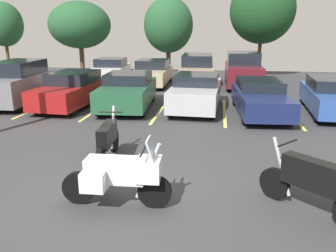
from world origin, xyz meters
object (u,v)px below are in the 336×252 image
car_red (72,90)px  car_navy (260,97)px  motorcycle_third (108,140)px  car_far_champagne (153,73)px  car_blue (332,96)px  car_silver (196,92)px  car_green (128,91)px  motorcycle_touring (120,174)px  car_grey (18,83)px  car_far_white (111,71)px  motorcycle_second (311,182)px  car_far_maroon (243,70)px  car_far_tan (197,70)px

car_red → car_navy: 7.89m
motorcycle_third → car_far_champagne: 12.39m
motorcycle_third → car_blue: (7.20, 6.37, 0.12)m
car_silver → car_navy: 2.59m
motorcycle_third → car_green: car_green is taller
motorcycle_touring → car_green: bearing=103.7°
motorcycle_third → car_grey: (-6.13, 6.17, 0.36)m
motorcycle_touring → car_blue: bearing=53.7°
car_grey → car_blue: (13.33, 0.20, -0.24)m
car_green → motorcycle_third: bearing=-80.0°
car_silver → car_green: bearing=-176.0°
motorcycle_third → car_red: bearing=120.3°
car_far_white → car_grey: bearing=-109.7°
motorcycle_second → car_far_maroon: car_far_maroon is taller
motorcycle_second → car_far_white: bearing=119.8°
car_blue → car_far_white: size_ratio=1.07×
motorcycle_third → car_far_tan: (1.43, 12.67, 0.32)m
motorcycle_third → car_blue: car_blue is taller
car_silver → car_far_tan: (-0.38, 6.37, 0.18)m
motorcycle_second → car_grey: 13.30m
motorcycle_touring → car_navy: (3.40, 7.93, 0.03)m
car_grey → car_far_tan: size_ratio=0.95×
motorcycle_touring → motorcycle_third: size_ratio=0.95×
car_far_white → motorcycle_third: bearing=-72.9°
car_blue → car_far_tan: car_far_tan is taller
car_far_tan → car_red: bearing=-127.0°
motorcycle_third → car_far_tan: size_ratio=0.48×
motorcycle_second → car_far_champagne: bearing=111.6°
car_grey → motorcycle_touring: bearing=-49.6°
motorcycle_touring → car_silver: car_silver is taller
car_grey → car_far_tan: (7.56, 6.50, -0.04)m
car_grey → car_far_tan: 9.97m
car_grey → motorcycle_second: bearing=-37.4°
car_silver → car_far_champagne: bearing=116.5°
motorcycle_touring → motorcycle_third: bearing=113.7°
car_blue → car_far_white: bearing=150.8°
car_far_white → car_far_maroon: 7.91m
car_red → car_far_maroon: size_ratio=0.95×
car_green → car_far_tan: car_far_tan is taller
car_grey → car_far_white: 6.77m
car_grey → car_far_white: size_ratio=0.99×
motorcycle_touring → car_navy: motorcycle_touring is taller
car_navy → car_far_white: (-8.19, 6.75, 0.08)m
car_far_tan → car_far_maroon: (2.64, -0.11, 0.06)m
car_green → car_navy: (5.42, -0.30, -0.06)m
motorcycle_third → car_far_white: car_far_white is taller
car_silver → car_far_champagne: 6.74m
car_far_champagne → car_far_maroon: bearing=2.5°
car_far_maroon → motorcycle_third: bearing=-107.9°
motorcycle_third → car_green: size_ratio=0.50×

